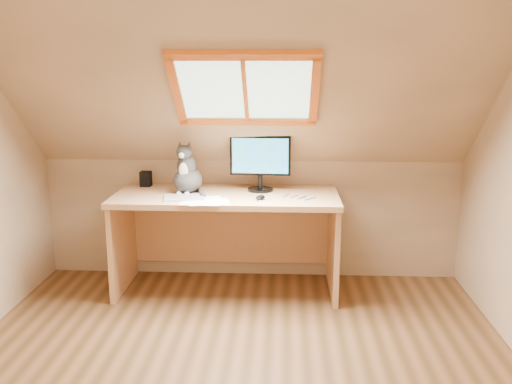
{
  "coord_description": "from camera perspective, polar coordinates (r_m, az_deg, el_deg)",
  "views": [
    {
      "loc": [
        0.27,
        -2.96,
        1.79
      ],
      "look_at": [
        0.08,
        1.0,
        0.9
      ],
      "focal_mm": 40.0,
      "sensor_mm": 36.0,
      "label": 1
    }
  ],
  "objects": [
    {
      "name": "graphics_tablet",
      "position": [
        4.35,
        -7.19,
        -0.53
      ],
      "size": [
        0.33,
        0.27,
        0.01
      ],
      "primitive_type": "cube",
      "rotation": [
        0.0,
        0.0,
        0.18
      ],
      "color": "#B2B2B7",
      "rests_on": "desk"
    },
    {
      "name": "room_shell",
      "position": [
        2.9,
        -2.6,
        5.49
      ],
      "size": [
        3.52,
        3.52,
        2.41
      ],
      "color": "tan",
      "rests_on": "ground"
    },
    {
      "name": "mouse",
      "position": [
        4.27,
        0.45,
        -0.56
      ],
      "size": [
        0.1,
        0.12,
        0.03
      ],
      "primitive_type": "ellipsoid",
      "rotation": [
        0.0,
        0.0,
        -0.39
      ],
      "color": "black",
      "rests_on": "desk"
    },
    {
      "name": "ground",
      "position": [
        3.47,
        -2.2,
        -18.46
      ],
      "size": [
        3.5,
        3.5,
        0.0
      ],
      "primitive_type": "plane",
      "color": "brown",
      "rests_on": "ground"
    },
    {
      "name": "desk",
      "position": [
        4.6,
        -2.85,
        -2.84
      ],
      "size": [
        1.75,
        0.77,
        0.8
      ],
      "color": "tan",
      "rests_on": "ground"
    },
    {
      "name": "desk_speaker",
      "position": [
        4.82,
        -10.96,
        1.3
      ],
      "size": [
        0.09,
        0.09,
        0.12
      ],
      "primitive_type": "cube",
      "rotation": [
        0.0,
        0.0,
        -0.02
      ],
      "color": "black",
      "rests_on": "desk"
    },
    {
      "name": "cat",
      "position": [
        4.5,
        -6.92,
        1.79
      ],
      "size": [
        0.28,
        0.32,
        0.42
      ],
      "color": "#47413E",
      "rests_on": "desk"
    },
    {
      "name": "papers",
      "position": [
        4.23,
        -4.56,
        -0.91
      ],
      "size": [
        0.35,
        0.3,
        0.01
      ],
      "color": "white",
      "rests_on": "desk"
    },
    {
      "name": "monitor",
      "position": [
        4.52,
        0.44,
        3.28
      ],
      "size": [
        0.48,
        0.2,
        0.44
      ],
      "color": "black",
      "rests_on": "desk"
    },
    {
      "name": "cables",
      "position": [
        4.33,
        2.98,
        -0.54
      ],
      "size": [
        0.51,
        0.26,
        0.01
      ],
      "color": "silver",
      "rests_on": "desk"
    }
  ]
}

